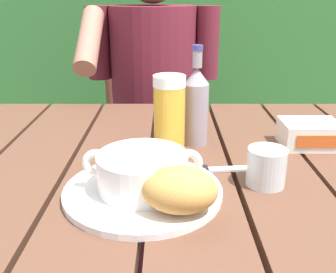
{
  "coord_description": "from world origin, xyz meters",
  "views": [
    {
      "loc": [
        -0.05,
        -0.71,
        1.09
      ],
      "look_at": [
        -0.04,
        -0.02,
        0.83
      ],
      "focal_mm": 40.84,
      "sensor_mm": 36.0,
      "label": 1
    }
  ],
  "objects_px": {
    "bread_roll": "(179,190)",
    "table_knife": "(208,169)",
    "chair_near_diner": "(155,133)",
    "soup_bowl": "(142,171)",
    "beer_glass": "(169,114)",
    "butter_tub": "(309,134)",
    "person_eating": "(152,93)",
    "serving_plate": "(143,191)",
    "water_glass_small": "(266,167)",
    "beer_bottle": "(196,105)"
  },
  "relations": [
    {
      "from": "person_eating",
      "to": "table_knife",
      "type": "bearing_deg",
      "value": -79.31
    },
    {
      "from": "person_eating",
      "to": "soup_bowl",
      "type": "distance_m",
      "value": 0.82
    },
    {
      "from": "serving_plate",
      "to": "beer_bottle",
      "type": "height_order",
      "value": "beer_bottle"
    },
    {
      "from": "chair_near_diner",
      "to": "soup_bowl",
      "type": "bearing_deg",
      "value": -89.35
    },
    {
      "from": "serving_plate",
      "to": "soup_bowl",
      "type": "height_order",
      "value": "soup_bowl"
    },
    {
      "from": "table_knife",
      "to": "beer_bottle",
      "type": "bearing_deg",
      "value": 95.69
    },
    {
      "from": "beer_glass",
      "to": "table_knife",
      "type": "xyz_separation_m",
      "value": [
        0.08,
        -0.11,
        -0.08
      ]
    },
    {
      "from": "person_eating",
      "to": "bread_roll",
      "type": "relative_size",
      "value": 9.85
    },
    {
      "from": "soup_bowl",
      "to": "table_knife",
      "type": "bearing_deg",
      "value": 36.32
    },
    {
      "from": "chair_near_diner",
      "to": "table_knife",
      "type": "height_order",
      "value": "chair_near_diner"
    },
    {
      "from": "beer_bottle",
      "to": "butter_tub",
      "type": "height_order",
      "value": "beer_bottle"
    },
    {
      "from": "beer_bottle",
      "to": "person_eating",
      "type": "bearing_deg",
      "value": 101.99
    },
    {
      "from": "chair_near_diner",
      "to": "beer_glass",
      "type": "xyz_separation_m",
      "value": [
        0.06,
        -0.82,
        0.35
      ]
    },
    {
      "from": "soup_bowl",
      "to": "bread_roll",
      "type": "distance_m",
      "value": 0.09
    },
    {
      "from": "person_eating",
      "to": "beer_bottle",
      "type": "relative_size",
      "value": 5.55
    },
    {
      "from": "chair_near_diner",
      "to": "butter_tub",
      "type": "bearing_deg",
      "value": -64.39
    },
    {
      "from": "chair_near_diner",
      "to": "water_glass_small",
      "type": "bearing_deg",
      "value": -76.58
    },
    {
      "from": "serving_plate",
      "to": "beer_bottle",
      "type": "distance_m",
      "value": 0.28
    },
    {
      "from": "chair_near_diner",
      "to": "beer_bottle",
      "type": "relative_size",
      "value": 4.58
    },
    {
      "from": "person_eating",
      "to": "butter_tub",
      "type": "bearing_deg",
      "value": -57.07
    },
    {
      "from": "beer_glass",
      "to": "butter_tub",
      "type": "height_order",
      "value": "beer_glass"
    },
    {
      "from": "water_glass_small",
      "to": "table_knife",
      "type": "xyz_separation_m",
      "value": [
        -0.1,
        0.05,
        -0.03
      ]
    },
    {
      "from": "person_eating",
      "to": "bread_roll",
      "type": "bearing_deg",
      "value": -85.1
    },
    {
      "from": "soup_bowl",
      "to": "butter_tub",
      "type": "relative_size",
      "value": 1.6
    },
    {
      "from": "bread_roll",
      "to": "butter_tub",
      "type": "distance_m",
      "value": 0.43
    },
    {
      "from": "beer_glass",
      "to": "butter_tub",
      "type": "relative_size",
      "value": 1.31
    },
    {
      "from": "chair_near_diner",
      "to": "soup_bowl",
      "type": "relative_size",
      "value": 5.02
    },
    {
      "from": "person_eating",
      "to": "water_glass_small",
      "type": "bearing_deg",
      "value": -73.1
    },
    {
      "from": "bread_roll",
      "to": "beer_glass",
      "type": "bearing_deg",
      "value": 93.15
    },
    {
      "from": "serving_plate",
      "to": "beer_glass",
      "type": "xyz_separation_m",
      "value": [
        0.05,
        0.2,
        0.08
      ]
    },
    {
      "from": "bread_roll",
      "to": "table_knife",
      "type": "bearing_deg",
      "value": 69.43
    },
    {
      "from": "serving_plate",
      "to": "bread_roll",
      "type": "distance_m",
      "value": 0.1
    },
    {
      "from": "serving_plate",
      "to": "chair_near_diner",
      "type": "bearing_deg",
      "value": 90.65
    },
    {
      "from": "beer_glass",
      "to": "water_glass_small",
      "type": "distance_m",
      "value": 0.25
    },
    {
      "from": "beer_bottle",
      "to": "table_knife",
      "type": "bearing_deg",
      "value": -84.31
    },
    {
      "from": "beer_bottle",
      "to": "butter_tub",
      "type": "relative_size",
      "value": 1.76
    },
    {
      "from": "chair_near_diner",
      "to": "bread_roll",
      "type": "xyz_separation_m",
      "value": [
        0.07,
        -1.09,
        0.31
      ]
    },
    {
      "from": "serving_plate",
      "to": "butter_tub",
      "type": "bearing_deg",
      "value": 31.57
    },
    {
      "from": "serving_plate",
      "to": "water_glass_small",
      "type": "relative_size",
      "value": 3.89
    },
    {
      "from": "serving_plate",
      "to": "beer_bottle",
      "type": "relative_size",
      "value": 1.23
    },
    {
      "from": "beer_bottle",
      "to": "table_knife",
      "type": "distance_m",
      "value": 0.18
    },
    {
      "from": "beer_glass",
      "to": "beer_bottle",
      "type": "bearing_deg",
      "value": 33.16
    },
    {
      "from": "butter_tub",
      "to": "soup_bowl",
      "type": "bearing_deg",
      "value": -148.43
    },
    {
      "from": "person_eating",
      "to": "chair_near_diner",
      "type": "bearing_deg",
      "value": 89.21
    },
    {
      "from": "beer_bottle",
      "to": "butter_tub",
      "type": "bearing_deg",
      "value": -3.4
    },
    {
      "from": "soup_bowl",
      "to": "table_knife",
      "type": "relative_size",
      "value": 1.25
    },
    {
      "from": "water_glass_small",
      "to": "soup_bowl",
      "type": "bearing_deg",
      "value": -170.78
    },
    {
      "from": "serving_plate",
      "to": "water_glass_small",
      "type": "height_order",
      "value": "water_glass_small"
    },
    {
      "from": "bread_roll",
      "to": "beer_bottle",
      "type": "distance_m",
      "value": 0.32
    },
    {
      "from": "chair_near_diner",
      "to": "serving_plate",
      "type": "height_order",
      "value": "chair_near_diner"
    }
  ]
}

